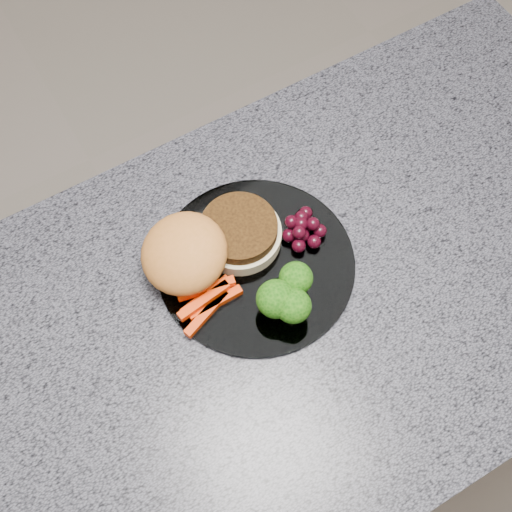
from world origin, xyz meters
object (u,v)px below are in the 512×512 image
at_px(plate, 256,264).
at_px(burger, 204,247).
at_px(grape_bunch, 303,228).
at_px(island_cabinet, 264,409).

height_order(plate, burger, burger).
bearing_deg(grape_bunch, burger, 164.58).
relative_size(plate, grape_bunch, 4.23).
height_order(island_cabinet, plate, plate).
bearing_deg(plate, grape_bunch, 4.77).
height_order(island_cabinet, burger, burger).
xyz_separation_m(island_cabinet, plate, (0.02, 0.06, 0.47)).
bearing_deg(plate, island_cabinet, -107.06).
xyz_separation_m(island_cabinet, burger, (-0.03, 0.11, 0.50)).
relative_size(burger, grape_bunch, 3.34).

